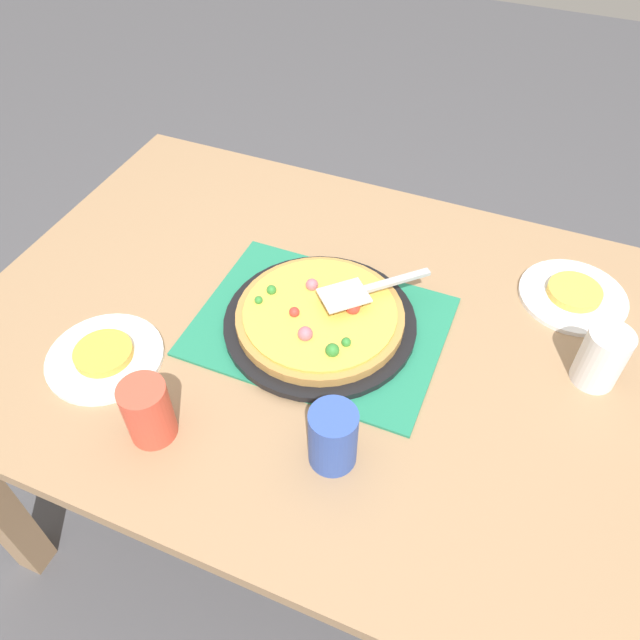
{
  "coord_description": "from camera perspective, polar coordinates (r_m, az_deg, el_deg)",
  "views": [
    {
      "loc": [
        -0.32,
        0.77,
        1.66
      ],
      "look_at": [
        0.0,
        0.0,
        0.77
      ],
      "focal_mm": 34.76,
      "sensor_mm": 36.0,
      "label": 1
    }
  ],
  "objects": [
    {
      "name": "pizza_server",
      "position": [
        1.21,
        4.31,
        2.86
      ],
      "size": [
        0.19,
        0.19,
        0.01
      ],
      "color": "silver",
      "rests_on": "pizza"
    },
    {
      "name": "cup_corner",
      "position": [
        1.0,
        1.2,
        -10.74
      ],
      "size": [
        0.08,
        0.08,
        0.12
      ],
      "primitive_type": "cylinder",
      "color": "#3351AD",
      "rests_on": "dining_table"
    },
    {
      "name": "cup_far",
      "position": [
        1.21,
        24.52,
        -3.14
      ],
      "size": [
        0.08,
        0.08,
        0.12
      ],
      "primitive_type": "cylinder",
      "color": "white",
      "rests_on": "dining_table"
    },
    {
      "name": "pizza",
      "position": [
        1.21,
        0.01,
        0.41
      ],
      "size": [
        0.33,
        0.33,
        0.05
      ],
      "color": "#B78442",
      "rests_on": "pizza_pan"
    },
    {
      "name": "cup_near",
      "position": [
        1.07,
        -15.57,
        -8.1
      ],
      "size": [
        0.08,
        0.08,
        0.12
      ],
      "primitive_type": "cylinder",
      "color": "#E04C38",
      "rests_on": "dining_table"
    },
    {
      "name": "ground_plane",
      "position": [
        1.86,
        0.0,
        -16.44
      ],
      "size": [
        8.0,
        8.0,
        0.0
      ],
      "primitive_type": "plane",
      "color": "#4C4C51"
    },
    {
      "name": "dining_table",
      "position": [
        1.31,
        0.0,
        -3.85
      ],
      "size": [
        1.4,
        1.0,
        0.75
      ],
      "color": "#9E7A56",
      "rests_on": "ground_plane"
    },
    {
      "name": "plate_far_right",
      "position": [
        1.24,
        -19.17,
        -3.27
      ],
      "size": [
        0.22,
        0.22,
        0.01
      ],
      "primitive_type": "cylinder",
      "color": "white",
      "rests_on": "dining_table"
    },
    {
      "name": "served_slice_left",
      "position": [
        1.38,
        22.39,
        2.42
      ],
      "size": [
        0.11,
        0.11,
        0.02
      ],
      "primitive_type": "cylinder",
      "color": "#EAB747",
      "rests_on": "plate_near_left"
    },
    {
      "name": "plate_near_left",
      "position": [
        1.39,
        22.24,
        2.04
      ],
      "size": [
        0.22,
        0.22,
        0.01
      ],
      "primitive_type": "cylinder",
      "color": "white",
      "rests_on": "dining_table"
    },
    {
      "name": "served_slice_right",
      "position": [
        1.23,
        -19.32,
        -2.88
      ],
      "size": [
        0.11,
        0.11,
        0.02
      ],
      "primitive_type": "cylinder",
      "color": "gold",
      "rests_on": "plate_far_right"
    },
    {
      "name": "placemat",
      "position": [
        1.23,
        0.0,
        -0.54
      ],
      "size": [
        0.48,
        0.36,
        0.01
      ],
      "primitive_type": "cube",
      "color": "#237F5B",
      "rests_on": "dining_table"
    },
    {
      "name": "pizza_pan",
      "position": [
        1.22,
        0.0,
        -0.22
      ],
      "size": [
        0.38,
        0.38,
        0.01
      ],
      "primitive_type": "cylinder",
      "color": "black",
      "rests_on": "placemat"
    }
  ]
}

